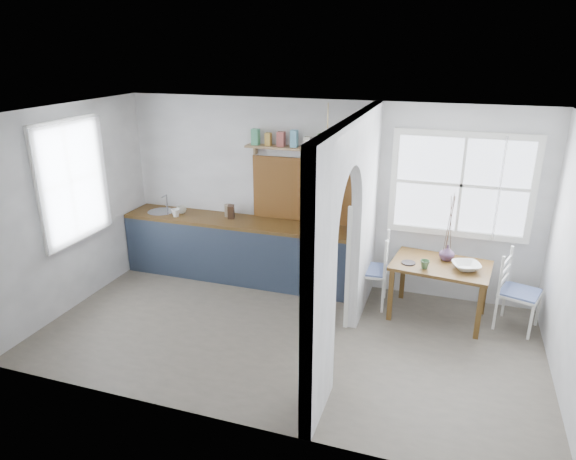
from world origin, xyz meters
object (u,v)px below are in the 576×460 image
(chair_left, at_px, (369,269))
(kettle, at_px, (322,222))
(chair_right, at_px, (520,292))
(dining_table, at_px, (438,291))
(vase, at_px, (447,253))

(chair_left, xyz_separation_m, kettle, (-0.71, 0.20, 0.51))
(kettle, bearing_deg, chair_right, 16.53)
(dining_table, distance_m, kettle, 1.74)
(chair_left, relative_size, vase, 5.03)
(dining_table, bearing_deg, vase, 77.80)
(dining_table, relative_size, kettle, 5.64)
(dining_table, height_order, chair_right, chair_right)
(chair_right, distance_m, kettle, 2.60)
(dining_table, xyz_separation_m, vase, (0.05, 0.15, 0.46))
(dining_table, height_order, chair_left, chair_left)
(kettle, relative_size, vase, 1.04)
(dining_table, relative_size, chair_left, 1.17)
(dining_table, bearing_deg, chair_left, -178.36)
(chair_left, distance_m, vase, 1.00)
(kettle, distance_m, vase, 1.66)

